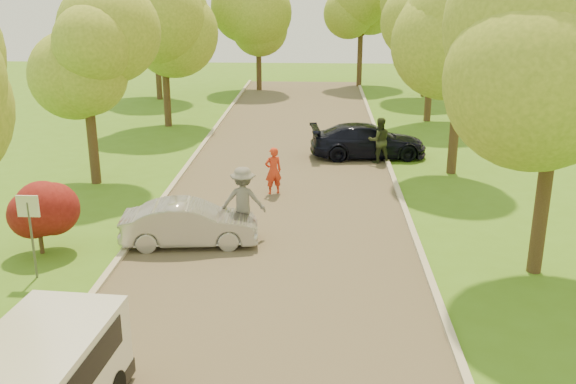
% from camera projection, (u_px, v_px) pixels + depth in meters
% --- Properties ---
extents(ground, '(100.00, 100.00, 0.00)m').
position_uv_depth(ground, '(249.00, 377.00, 12.05)').
color(ground, '#45771C').
rests_on(ground, ground).
extents(road, '(8.00, 60.00, 0.01)m').
position_uv_depth(road, '(277.00, 225.00, 19.65)').
color(road, '#4C4438').
rests_on(road, ground).
extents(curb_left, '(0.18, 60.00, 0.12)m').
position_uv_depth(curb_left, '(147.00, 221.00, 19.83)').
color(curb_left, '#B2AD9E').
rests_on(curb_left, ground).
extents(curb_right, '(0.18, 60.00, 0.12)m').
position_uv_depth(curb_right, '(411.00, 225.00, 19.44)').
color(curb_right, '#B2AD9E').
rests_on(curb_right, ground).
extents(street_sign, '(0.55, 0.06, 2.17)m').
position_uv_depth(street_sign, '(30.00, 219.00, 15.65)').
color(street_sign, '#59595E').
rests_on(street_sign, ground).
extents(red_shrub, '(1.70, 1.70, 1.95)m').
position_uv_depth(red_shrub, '(38.00, 216.00, 17.24)').
color(red_shrub, '#382619').
rests_on(red_shrub, ground).
extents(tree_l_midb, '(4.30, 4.20, 6.62)m').
position_uv_depth(tree_l_midb, '(90.00, 57.00, 22.36)').
color(tree_l_midb, '#382619').
rests_on(tree_l_midb, ground).
extents(tree_l_far, '(4.92, 4.80, 7.79)m').
position_uv_depth(tree_l_far, '(166.00, 17.00, 31.56)').
color(tree_l_far, '#382619').
rests_on(tree_l_far, ground).
extents(tree_r_mida, '(5.13, 5.00, 7.95)m').
position_uv_depth(tree_r_mida, '(572.00, 52.00, 14.75)').
color(tree_r_mida, '#382619').
rests_on(tree_r_mida, ground).
extents(tree_r_midb, '(4.51, 4.40, 7.01)m').
position_uv_depth(tree_r_midb, '(467.00, 45.00, 23.52)').
color(tree_r_midb, '#382619').
rests_on(tree_r_midb, ground).
extents(tree_r_far, '(5.33, 5.20, 8.34)m').
position_uv_depth(tree_r_far, '(439.00, 8.00, 32.69)').
color(tree_r_far, '#382619').
rests_on(tree_r_far, ground).
extents(tree_bg_a, '(5.12, 5.00, 7.72)m').
position_uv_depth(tree_bg_a, '(158.00, 13.00, 39.32)').
color(tree_bg_a, '#382619').
rests_on(tree_bg_a, ground).
extents(tree_bg_b, '(5.12, 5.00, 7.95)m').
position_uv_depth(tree_bg_b, '(433.00, 9.00, 40.33)').
color(tree_bg_b, '#382619').
rests_on(tree_bg_b, ground).
extents(tree_bg_c, '(4.92, 4.80, 7.33)m').
position_uv_depth(tree_bg_c, '(261.00, 15.00, 42.92)').
color(tree_bg_c, '#382619').
rests_on(tree_bg_c, ground).
extents(tree_bg_d, '(5.12, 5.00, 7.72)m').
position_uv_depth(tree_bg_d, '(365.00, 10.00, 44.39)').
color(tree_bg_d, '#382619').
rests_on(tree_bg_d, ground).
extents(silver_sedan, '(3.93, 1.75, 1.25)m').
position_uv_depth(silver_sedan, '(190.00, 224.00, 17.99)').
color(silver_sedan, '#A0A0A4').
rests_on(silver_sedan, ground).
extents(dark_sedan, '(5.06, 2.48, 1.42)m').
position_uv_depth(dark_sedan, '(368.00, 141.00, 27.10)').
color(dark_sedan, black).
rests_on(dark_sedan, ground).
extents(longboard, '(0.29, 1.02, 0.12)m').
position_uv_depth(longboard, '(244.00, 233.00, 18.69)').
color(longboard, black).
rests_on(longboard, ground).
extents(skateboarder, '(1.28, 0.74, 1.98)m').
position_uv_depth(skateboarder, '(243.00, 200.00, 18.38)').
color(skateboarder, slate).
rests_on(skateboarder, longboard).
extents(person_striped, '(0.72, 0.62, 1.68)m').
position_uv_depth(person_striped, '(273.00, 171.00, 22.28)').
color(person_striped, red).
rests_on(person_striped, ground).
extents(person_olive, '(1.02, 0.86, 1.88)m').
position_uv_depth(person_olive, '(379.00, 140.00, 26.17)').
color(person_olive, '#29311D').
rests_on(person_olive, ground).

